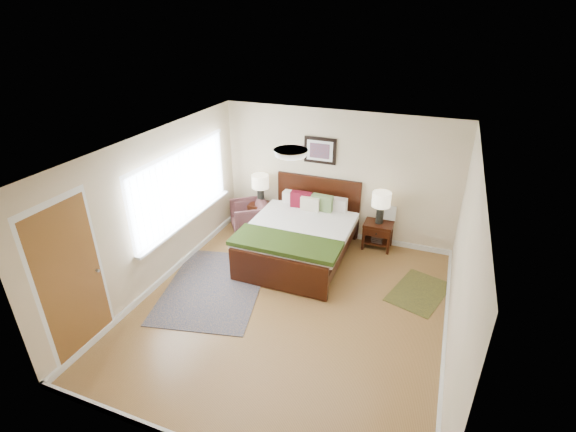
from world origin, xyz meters
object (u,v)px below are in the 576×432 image
(bed, at_px, (300,231))
(lamp_left, at_px, (260,184))
(nightstand_left, at_px, (261,209))
(armchair, at_px, (249,217))
(nightstand_right, at_px, (378,233))
(rug_persian, at_px, (214,287))
(lamp_right, at_px, (381,202))

(bed, distance_m, lamp_left, 1.49)
(nightstand_left, xyz_separation_m, armchair, (-0.13, -0.27, -0.08))
(nightstand_right, distance_m, rug_persian, 3.18)
(armchair, bearing_deg, nightstand_left, 118.19)
(bed, bearing_deg, lamp_right, 34.10)
(nightstand_right, height_order, lamp_left, lamp_left)
(nightstand_left, bearing_deg, bed, -35.59)
(lamp_left, bearing_deg, nightstand_left, -90.00)
(lamp_left, relative_size, armchair, 0.85)
(lamp_left, relative_size, rug_persian, 0.29)
(lamp_right, height_order, armchair, lamp_right)
(armchair, bearing_deg, nightstand_right, 60.06)
(lamp_right, bearing_deg, nightstand_right, -90.00)
(nightstand_right, xyz_separation_m, lamp_right, (0.00, 0.01, 0.63))
(rug_persian, bearing_deg, bed, 41.74)
(nightstand_left, height_order, nightstand_right, nightstand_left)
(armchair, bearing_deg, lamp_right, 60.34)
(lamp_right, bearing_deg, nightstand_left, -179.54)
(bed, relative_size, lamp_left, 3.58)
(lamp_left, bearing_deg, lamp_right, 0.00)
(bed, xyz_separation_m, rug_persian, (-1.00, -1.39, -0.54))
(bed, bearing_deg, armchair, 156.64)
(nightstand_left, relative_size, rug_persian, 0.25)
(lamp_left, bearing_deg, nightstand_right, -0.29)
(nightstand_right, bearing_deg, rug_persian, -135.28)
(rug_persian, bearing_deg, armchair, 85.75)
(nightstand_left, distance_m, armchair, 0.31)
(bed, xyz_separation_m, nightstand_left, (-1.16, 0.83, -0.14))
(nightstand_left, bearing_deg, rug_persian, -85.98)
(bed, distance_m, armchair, 1.42)
(bed, distance_m, rug_persian, 1.80)
(lamp_right, xyz_separation_m, rug_persian, (-2.25, -2.24, -0.95))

